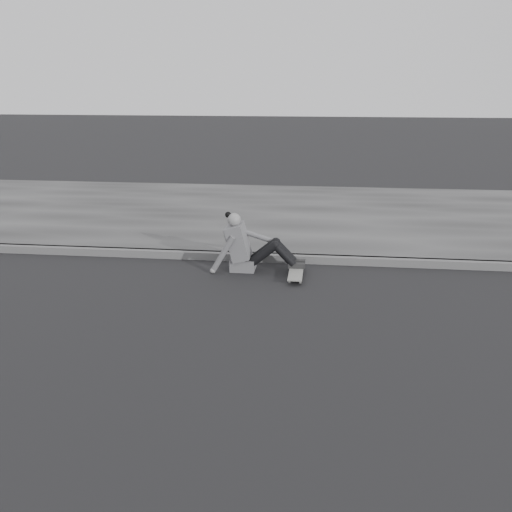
{
  "coord_description": "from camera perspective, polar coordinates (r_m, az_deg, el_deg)",
  "views": [
    {
      "loc": [
        0.93,
        -5.87,
        2.71
      ],
      "look_at": [
        0.09,
        1.23,
        0.5
      ],
      "focal_mm": 40.0,
      "sensor_mm": 36.0,
      "label": 1
    }
  ],
  "objects": [
    {
      "name": "ground",
      "position": [
        6.53,
        -2.04,
        -7.33
      ],
      "size": [
        80.0,
        80.0,
        0.0
      ],
      "primitive_type": "plane",
      "color": "black",
      "rests_on": "ground"
    },
    {
      "name": "curb",
      "position": [
        8.91,
        0.48,
        -0.13
      ],
      "size": [
        24.0,
        0.16,
        0.12
      ],
      "primitive_type": "cube",
      "color": "#545454",
      "rests_on": "ground"
    },
    {
      "name": "sidewalk",
      "position": [
        11.81,
        2.1,
        4.2
      ],
      "size": [
        24.0,
        6.0,
        0.12
      ],
      "primitive_type": "cube",
      "color": "#383838",
      "rests_on": "ground"
    },
    {
      "name": "skateboard",
      "position": [
        8.19,
        4.02,
        -1.66
      ],
      "size": [
        0.2,
        0.78,
        0.09
      ],
      "color": "gray",
      "rests_on": "ground"
    },
    {
      "name": "seated_woman",
      "position": [
        8.4,
        -0.87,
        0.94
      ],
      "size": [
        1.38,
        0.46,
        0.88
      ],
      "color": "#58585A",
      "rests_on": "ground"
    }
  ]
}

